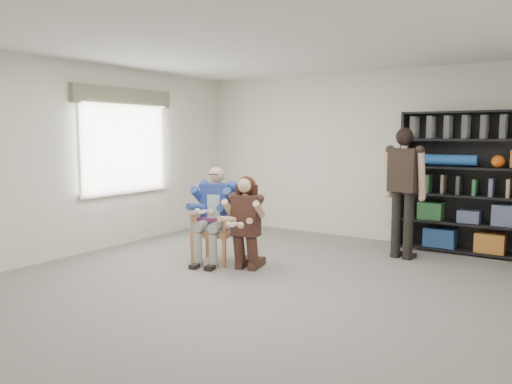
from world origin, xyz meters
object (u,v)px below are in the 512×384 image
Objects in this scene: seated_man at (215,215)px; standing_man at (403,194)px; armchair at (215,226)px; bookshelf at (464,183)px; kneeling_woman at (245,224)px.

seated_man is 0.72× the size of standing_man.
armchair is 0.77× the size of seated_man.
seated_man is at bearing -137.95° from bookshelf.
standing_man is (2.08, 1.63, 0.25)m from seated_man.
seated_man is (0.00, 0.00, 0.15)m from armchair.
seated_man is 3.68m from bookshelf.
kneeling_woman reaches higher than armchair.
seated_man reaches higher than kneeling_woman.
bookshelf reaches higher than armchair.
standing_man is at bearing -127.70° from bookshelf.
seated_man is at bearing -131.34° from standing_man.
armchair is 0.56× the size of standing_man.
standing_man is at bearing 26.02° from seated_man.
armchair is at bearing -137.95° from bookshelf.
bookshelf is (2.14, 2.57, 0.44)m from kneeling_woman.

